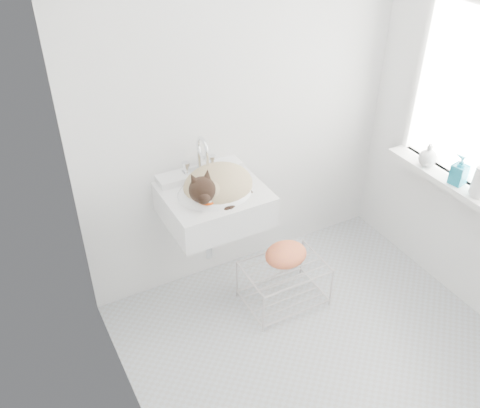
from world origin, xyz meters
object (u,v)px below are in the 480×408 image
bottle_b (456,183)px  bottle_c (426,165)px  wire_rack (284,284)px  sink (214,190)px  cat (217,185)px  bottle_a (476,196)px

bottle_b → bottle_c: (0.00, 0.25, 0.00)m
wire_rack → bottle_b: 1.25m
sink → bottle_c: size_ratio=4.01×
sink → cat: bearing=-55.4°
sink → wire_rack: bearing=-36.2°
sink → bottle_b: sink is taller
sink → bottle_a: (1.34, -0.78, 0.00)m
bottle_a → bottle_c: 0.41m
wire_rack → bottle_b: size_ratio=2.74×
sink → wire_rack: size_ratio=1.18×
wire_rack → bottle_a: 1.31m
cat → sink: bearing=113.4°
bottle_a → bottle_c: bottle_a is taller
cat → bottle_b: size_ratio=2.64×
cat → wire_rack: cat is taller
bottle_b → bottle_c: bottle_b is taller
sink → cat: 0.05m
sink → bottle_a: size_ratio=2.75×
cat → bottle_a: 1.53m
bottle_a → bottle_b: (0.00, 0.15, 0.00)m
cat → bottle_b: 1.46m
bottle_a → bottle_b: size_ratio=1.18×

